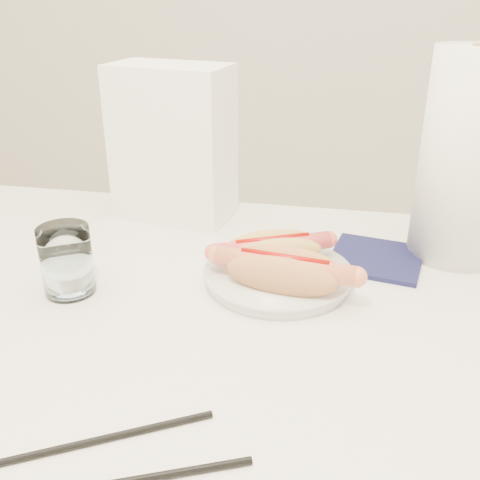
% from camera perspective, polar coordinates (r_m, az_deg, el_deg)
% --- Properties ---
extents(table, '(1.20, 0.80, 0.75)m').
position_cam_1_polar(table, '(0.74, -3.37, -11.67)').
color(table, white).
rests_on(table, ground).
extents(plate, '(0.20, 0.20, 0.02)m').
position_cam_1_polar(plate, '(0.78, 3.88, -3.79)').
color(plate, white).
rests_on(plate, table).
extents(hotdog_left, '(0.16, 0.12, 0.05)m').
position_cam_1_polar(hotdog_left, '(0.79, 3.32, -1.09)').
color(hotdog_left, '#D6AB55').
rests_on(hotdog_left, plate).
extents(hotdog_right, '(0.19, 0.09, 0.05)m').
position_cam_1_polar(hotdog_right, '(0.73, 4.55, -3.17)').
color(hotdog_right, '#C8834E').
rests_on(hotdog_right, plate).
extents(water_glass, '(0.07, 0.07, 0.09)m').
position_cam_1_polar(water_glass, '(0.78, -17.33, -2.01)').
color(water_glass, white).
rests_on(water_glass, table).
extents(chopstick_near, '(0.20, 0.12, 0.01)m').
position_cam_1_polar(chopstick_near, '(0.56, -14.66, -19.28)').
color(chopstick_near, black).
rests_on(chopstick_near, table).
extents(napkin_box, '(0.21, 0.14, 0.26)m').
position_cam_1_polar(napkin_box, '(0.97, -6.90, 9.75)').
color(napkin_box, white).
rests_on(napkin_box, table).
extents(navy_napkin, '(0.15, 0.15, 0.01)m').
position_cam_1_polar(navy_napkin, '(0.87, 13.74, -1.82)').
color(navy_napkin, '#13153D').
rests_on(navy_napkin, table).
extents(paper_towel_roll, '(0.18, 0.18, 0.31)m').
position_cam_1_polar(paper_towel_roll, '(0.87, 22.33, 7.79)').
color(paper_towel_roll, white).
rests_on(paper_towel_roll, table).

